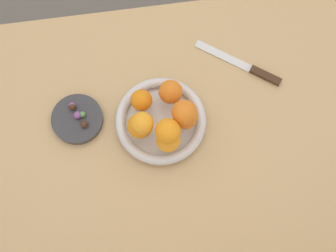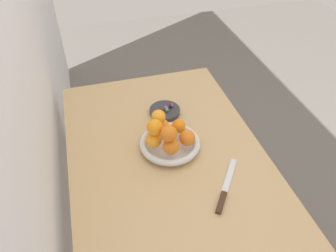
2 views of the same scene
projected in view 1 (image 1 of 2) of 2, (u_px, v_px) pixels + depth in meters
name	position (u px, v px, depth m)	size (l,w,h in m)	color
ground_plane	(167.00, 175.00, 1.84)	(6.00, 6.00, 0.00)	slate
dining_table	(166.00, 138.00, 1.21)	(1.10, 0.76, 0.74)	tan
fruit_bowl	(161.00, 121.00, 1.11)	(0.24, 0.24, 0.04)	silver
candy_dish	(77.00, 119.00, 1.12)	(0.14, 0.14, 0.02)	#333338
orange_0	(141.00, 100.00, 1.08)	(0.06, 0.06, 0.06)	orange
orange_1	(140.00, 127.00, 1.05)	(0.06, 0.06, 0.06)	orange
orange_2	(167.00, 140.00, 1.05)	(0.06, 0.06, 0.06)	orange
orange_3	(186.00, 117.00, 1.06)	(0.06, 0.06, 0.06)	orange
orange_4	(171.00, 92.00, 1.08)	(0.06, 0.06, 0.06)	orange
orange_5	(184.00, 111.00, 1.00)	(0.06, 0.06, 0.06)	orange
orange_6	(142.00, 123.00, 0.99)	(0.06, 0.06, 0.06)	orange
orange_7	(167.00, 131.00, 0.99)	(0.06, 0.06, 0.06)	orange
candy_ball_0	(72.00, 106.00, 1.11)	(0.02, 0.02, 0.02)	#472819
candy_ball_1	(72.00, 106.00, 1.11)	(0.02, 0.02, 0.02)	#8C4C99
candy_ball_2	(84.00, 124.00, 1.10)	(0.02, 0.02, 0.02)	#472819
candy_ball_3	(82.00, 114.00, 1.11)	(0.02, 0.02, 0.02)	#4C9947
candy_ball_4	(78.00, 115.00, 1.11)	(0.02, 0.02, 0.02)	#8C4C99
knife	(245.00, 66.00, 1.17)	(0.22, 0.17, 0.01)	#3F2819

